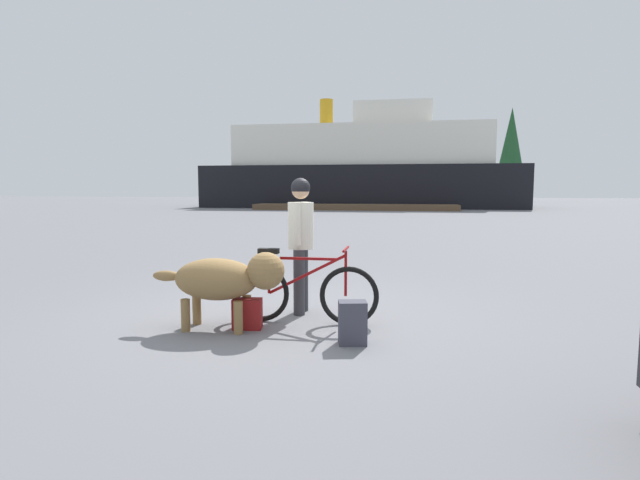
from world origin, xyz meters
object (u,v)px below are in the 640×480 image
backpack (353,323)px  handbag_pannier (247,314)px  sailboat_moored (473,201)px  bicycle (303,292)px  ferry_boat (363,169)px  dog (226,279)px  person_cyclist (301,233)px

backpack → handbag_pannier: 1.27m
backpack → sailboat_moored: sailboat_moored is taller
bicycle → ferry_boat: (-2.50, 36.98, 2.79)m
handbag_pannier → bicycle: bearing=30.7°
dog → ferry_boat: size_ratio=0.06×
handbag_pannier → sailboat_moored: bearing=79.4°
bicycle → dog: (-0.79, -0.39, 0.20)m
bicycle → ferry_boat: ferry_boat is taller
person_cyclist → handbag_pannier: size_ratio=4.97×
sailboat_moored → person_cyclist: bearing=-100.1°
backpack → sailboat_moored: bearing=81.3°
bicycle → dog: bicycle is taller
dog → sailboat_moored: sailboat_moored is taller
sailboat_moored → dog: bearing=-100.9°
ferry_boat → sailboat_moored: ferry_boat is taller
dog → sailboat_moored: (7.25, 37.66, -0.07)m
backpack → person_cyclist: bearing=123.6°
bicycle → ferry_boat: 37.17m
person_cyclist → handbag_pannier: 1.26m
handbag_pannier → ferry_boat: (-1.94, 37.32, 2.99)m
handbag_pannier → backpack: bearing=-16.2°
handbag_pannier → ferry_boat: ferry_boat is taller
backpack → bicycle: bearing=133.4°
bicycle → sailboat_moored: 37.82m
bicycle → person_cyclist: size_ratio=1.02×
bicycle → handbag_pannier: size_ratio=5.07×
person_cyclist → backpack: 1.62m
handbag_pannier → ferry_boat: 37.48m
dog → handbag_pannier: size_ratio=4.48×
person_cyclist → ferry_boat: size_ratio=0.07×
person_cyclist → sailboat_moored: bearing=79.9°
dog → backpack: (1.44, -0.30, -0.35)m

